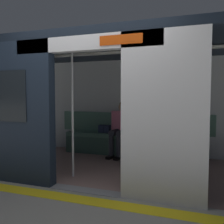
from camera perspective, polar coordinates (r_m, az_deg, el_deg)
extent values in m
plane|color=gray|center=(3.79, -5.72, -16.92)|extent=(60.00, 60.00, 0.00)
cube|color=yellow|center=(3.54, -7.93, -18.44)|extent=(8.00, 0.24, 0.01)
cube|color=silver|center=(3.22, 11.31, -1.20)|extent=(1.06, 0.12, 2.13)
cube|color=black|center=(3.20, 11.35, 3.34)|extent=(0.58, 0.02, 0.55)
cube|color=silver|center=(3.60, -5.94, 14.78)|extent=(2.12, 0.16, 0.20)
cube|color=#BF3F0C|center=(3.33, 1.93, 15.71)|extent=(0.56, 0.02, 0.12)
cube|color=black|center=(4.79, 0.84, 14.04)|extent=(6.40, 2.69, 0.12)
cube|color=gray|center=(4.90, 0.81, -11.98)|extent=(6.08, 2.53, 0.01)
cube|color=silver|center=(5.93, 4.81, 1.18)|extent=(6.08, 0.10, 2.13)
cube|color=#4C7566|center=(5.90, 4.64, -2.39)|extent=(3.52, 0.06, 0.45)
cube|color=white|center=(4.77, 0.84, 12.98)|extent=(4.48, 0.16, 0.03)
cube|color=gray|center=(3.79, -5.72, -16.83)|extent=(1.06, 0.19, 0.01)
cube|color=#4C7566|center=(5.73, 4.04, -5.31)|extent=(2.98, 0.44, 0.09)
cube|color=#39574C|center=(5.58, 3.47, -8.02)|extent=(2.98, 0.04, 0.38)
cube|color=pink|center=(5.71, 2.50, -2.34)|extent=(0.41, 0.27, 0.50)
sphere|color=#8C664C|center=(5.68, 2.51, 1.12)|extent=(0.21, 0.21, 0.21)
sphere|color=brown|center=(5.69, 2.55, 1.49)|extent=(0.19, 0.19, 0.19)
cylinder|color=pink|center=(5.58, 4.54, -2.18)|extent=(0.08, 0.08, 0.44)
cylinder|color=pink|center=(5.79, 0.27, -1.95)|extent=(0.08, 0.08, 0.44)
cylinder|color=#2D2D38|center=(5.52, 2.43, -4.65)|extent=(0.19, 0.42, 0.14)
cylinder|color=#2D2D38|center=(5.60, 0.77, -4.52)|extent=(0.19, 0.42, 0.14)
cylinder|color=#2D2D38|center=(5.39, 1.49, -7.74)|extent=(0.10, 0.10, 0.43)
cylinder|color=#2D2D38|center=(5.47, -0.21, -7.56)|extent=(0.10, 0.10, 0.43)
cube|color=black|center=(5.40, 1.24, -10.19)|extent=(0.13, 0.23, 0.06)
cube|color=black|center=(5.48, -0.46, -9.98)|extent=(0.13, 0.23, 0.06)
cube|color=#262D4C|center=(5.91, -1.65, -3.73)|extent=(0.26, 0.14, 0.17)
cube|color=#1A2035|center=(5.85, -1.93, -3.90)|extent=(0.02, 0.01, 0.14)
cube|color=silver|center=(5.70, 5.62, -4.76)|extent=(0.17, 0.23, 0.03)
cylinder|color=silver|center=(4.20, -8.71, -0.12)|extent=(0.04, 0.04, 2.11)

